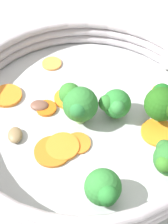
{
  "coord_description": "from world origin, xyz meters",
  "views": [
    {
      "loc": [
        -0.28,
        0.17,
        0.42
      ],
      "look_at": [
        0.0,
        0.0,
        0.03
      ],
      "focal_mm": 60.0,
      "sensor_mm": 36.0,
      "label": 1
    }
  ],
  "objects": [
    {
      "name": "carrot_slice_7",
      "position": [
        0.12,
        -0.01,
        0.02
      ],
      "size": [
        0.04,
        0.04,
        0.0
      ],
      "primitive_type": "cylinder",
      "rotation": [
        0.0,
        0.0,
        3.69
      ],
      "color": "#F7903F",
      "rests_on": "skillet"
    },
    {
      "name": "mushroom_piece_0",
      "position": [
        0.02,
        0.09,
        0.02
      ],
      "size": [
        0.03,
        0.03,
        0.01
      ],
      "primitive_type": "ellipsoid",
      "rotation": [
        0.0,
        0.0,
        2.72
      ],
      "color": "olive",
      "rests_on": "skillet"
    },
    {
      "name": "carrot_slice_4",
      "position": [
        0.04,
        0.04,
        0.02
      ],
      "size": [
        0.03,
        0.03,
        0.0
      ],
      "primitive_type": "cylinder",
      "rotation": [
        0.0,
        0.0,
        1.72
      ],
      "color": "orange",
      "rests_on": "skillet"
    },
    {
      "name": "broccoli_floret_0",
      "position": [
        -0.05,
        -0.09,
        0.05
      ],
      "size": [
        0.05,
        0.05,
        0.06
      ],
      "color": "#659049",
      "rests_on": "skillet"
    },
    {
      "name": "skillet",
      "position": [
        0.0,
        0.0,
        0.01
      ],
      "size": [
        0.33,
        0.33,
        0.02
      ],
      "primitive_type": "cylinder",
      "color": "#B2B5B7",
      "rests_on": "ground_plane"
    },
    {
      "name": "carrot_slice_6",
      "position": [
        -0.02,
        -0.12,
        0.02
      ],
      "size": [
        0.04,
        0.04,
        0.0
      ],
      "primitive_type": "cylinder",
      "rotation": [
        0.0,
        0.0,
        0.42
      ],
      "color": "orange",
      "rests_on": "skillet"
    },
    {
      "name": "carrot_slice_3",
      "position": [
        -0.03,
        0.03,
        0.02
      ],
      "size": [
        0.05,
        0.05,
        0.0
      ],
      "primitive_type": "cylinder",
      "rotation": [
        0.0,
        0.0,
        5.84
      ],
      "color": "orange",
      "rests_on": "skillet"
    },
    {
      "name": "carrot_slice_0",
      "position": [
        -0.03,
        0.05,
        0.02
      ],
      "size": [
        0.06,
        0.06,
        0.0
      ],
      "primitive_type": "cylinder",
      "rotation": [
        0.0,
        0.0,
        3.66
      ],
      "color": "orange",
      "rests_on": "skillet"
    },
    {
      "name": "carrot_slice_8",
      "position": [
        -0.07,
        -0.07,
        0.02
      ],
      "size": [
        0.05,
        0.05,
        0.0
      ],
      "primitive_type": "cylinder",
      "rotation": [
        0.0,
        0.0,
        3.2
      ],
      "color": "orange",
      "rests_on": "skillet"
    },
    {
      "name": "ground_plane",
      "position": [
        0.0,
        0.0,
        0.0
      ],
      "size": [
        4.0,
        4.0,
        0.0
      ],
      "primitive_type": "plane",
      "color": "#B6BDBA"
    },
    {
      "name": "broccoli_floret_4",
      "position": [
        0.01,
        0.01,
        0.05
      ],
      "size": [
        0.06,
        0.05,
        0.06
      ],
      "color": "#85AE61",
      "rests_on": "skillet"
    },
    {
      "name": "mushroom_piece_1",
      "position": [
        0.05,
        0.04,
        0.02
      ],
      "size": [
        0.03,
        0.03,
        0.01
      ],
      "primitive_type": "ellipsoid",
      "rotation": [
        0.0,
        0.0,
        0.97
      ],
      "color": "brown",
      "rests_on": "skillet"
    },
    {
      "name": "carrot_slice_5",
      "position": [
        0.09,
        0.07,
        0.02
      ],
      "size": [
        0.06,
        0.06,
        0.01
      ],
      "primitive_type": "cylinder",
      "rotation": [
        0.0,
        0.0,
        4.27
      ],
      "color": "orange",
      "rests_on": "skillet"
    },
    {
      "name": "skillet_rim_wall",
      "position": [
        0.0,
        0.0,
        0.04
      ],
      "size": [
        0.35,
        0.35,
        0.04
      ],
      "color": "#B8AFB8",
      "rests_on": "skillet"
    },
    {
      "name": "carrot_slice_2",
      "position": [
        0.04,
        0.0,
        0.02
      ],
      "size": [
        0.05,
        0.05,
        0.0
      ],
      "primitive_type": "cylinder",
      "rotation": [
        0.0,
        0.0,
        2.95
      ],
      "color": "orange",
      "rests_on": "skillet"
    },
    {
      "name": "broccoli_floret_3",
      "position": [
        -0.12,
        0.04,
        0.04
      ],
      "size": [
        0.05,
        0.04,
        0.05
      ],
      "color": "#8BA55E",
      "rests_on": "skillet"
    },
    {
      "name": "carrot_slice_1",
      "position": [
        -0.03,
        0.06,
        0.02
      ],
      "size": [
        0.07,
        0.07,
        0.0
      ],
      "primitive_type": "cylinder",
      "rotation": [
        0.0,
        0.0,
        3.77
      ],
      "color": "orange",
      "rests_on": "skillet"
    },
    {
      "name": "skillet_rivet_right",
      "position": [
        0.02,
        -0.16,
        0.02
      ],
      "size": [
        0.01,
        0.01,
        0.01
      ],
      "primitive_type": "sphere",
      "color": "#B4B7B6",
      "rests_on": "skillet"
    },
    {
      "name": "broccoli_floret_1",
      "position": [
        -0.02,
        -0.04,
        0.04
      ],
      "size": [
        0.04,
        0.04,
        0.04
      ],
      "color": "#5E8C45",
      "rests_on": "skillet"
    }
  ]
}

